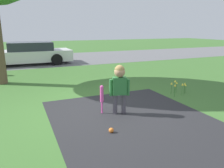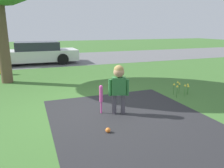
{
  "view_description": "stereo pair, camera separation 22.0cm",
  "coord_description": "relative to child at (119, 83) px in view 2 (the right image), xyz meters",
  "views": [
    {
      "loc": [
        -1.57,
        -4.49,
        1.8
      ],
      "look_at": [
        0.36,
        -0.05,
        0.57
      ],
      "focal_mm": 35.0,
      "sensor_mm": 36.0,
      "label": 1
    },
    {
      "loc": [
        -1.37,
        -4.58,
        1.8
      ],
      "look_at": [
        0.36,
        -0.05,
        0.57
      ],
      "focal_mm": 35.0,
      "sensor_mm": 36.0,
      "label": 2
    }
  ],
  "objects": [
    {
      "name": "child",
      "position": [
        0.0,
        0.0,
        0.0
      ],
      "size": [
        0.42,
        0.25,
        1.07
      ],
      "rotation": [
        0.0,
        0.0,
        -0.31
      ],
      "color": "#4C4751",
      "rests_on": "ground"
    },
    {
      "name": "parked_car",
      "position": [
        -1.44,
        8.1,
        -0.15
      ],
      "size": [
        4.51,
        1.97,
        1.14
      ],
      "rotation": [
        0.0,
        0.0,
        3.14
      ],
      "color": "silver",
      "rests_on": "ground"
    },
    {
      "name": "baseball_bat",
      "position": [
        -0.34,
        0.16,
        -0.28
      ],
      "size": [
        0.08,
        0.08,
        0.64
      ],
      "color": "#E54CA5",
      "rests_on": "ground"
    },
    {
      "name": "flower_bed",
      "position": [
        2.17,
        0.67,
        -0.42
      ],
      "size": [
        0.6,
        0.43,
        0.38
      ],
      "color": "#38702D",
      "rests_on": "ground"
    },
    {
      "name": "street_strip",
      "position": [
        -0.36,
        9.55,
        -0.69
      ],
      "size": [
        40.0,
        6.0,
        0.01
      ],
      "color": "slate",
      "rests_on": "ground"
    },
    {
      "name": "driveway_strip",
      "position": [
        0.12,
        -2.05,
        -0.69
      ],
      "size": [
        3.17,
        7.0,
        0.01
      ],
      "color": "#262628",
      "rests_on": "ground"
    },
    {
      "name": "ground_plane",
      "position": [
        -0.36,
        0.45,
        -0.7
      ],
      "size": [
        60.0,
        60.0,
        0.0
      ],
      "primitive_type": "plane",
      "color": "#3D6B2D"
    },
    {
      "name": "sports_ball",
      "position": [
        -0.52,
        -0.77,
        -0.65
      ],
      "size": [
        0.09,
        0.09,
        0.09
      ],
      "color": "orange",
      "rests_on": "ground"
    }
  ]
}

